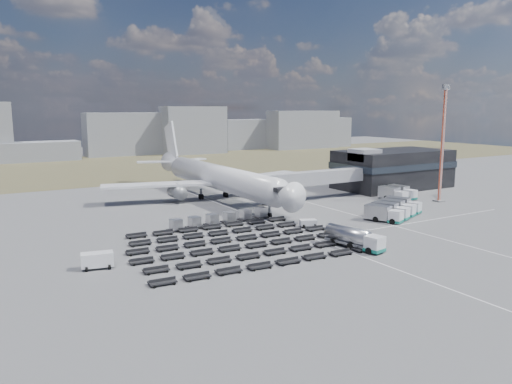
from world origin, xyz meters
TOP-DOWN VIEW (x-y plane):
  - ground at (0.00, 0.00)m, footprint 420.00×420.00m
  - grass_strip at (0.00, 110.00)m, footprint 420.00×90.00m
  - lane_markings at (9.77, 3.00)m, footprint 47.12×110.00m
  - terminal at (47.77, 23.96)m, footprint 30.40×16.40m
  - jet_bridge at (15.90, 20.42)m, footprint 30.30×3.80m
  - airliner at (0.00, 32.38)m, footprint 51.59×64.53m
  - skyline at (-13.54, 146.70)m, footprint 288.32×24.53m
  - fuel_tanker at (-0.01, -15.31)m, footprint 4.48×10.02m
  - pushback_tug at (1.98, -0.83)m, footprint 3.36×2.60m
  - utility_van at (-36.02, -5.69)m, footprint 4.37×2.58m
  - catering_truck at (10.29, 35.79)m, footprint 3.94×6.10m
  - service_trucks_near at (21.43, -2.46)m, footprint 14.45×11.48m
  - service_trucks_far at (36.23, 10.77)m, footprint 6.48×7.51m
  - uld_row at (-10.55, 8.86)m, footprint 21.15×3.55m
  - baggage_dollies at (-14.66, -5.16)m, footprint 36.15×26.47m
  - floodlight_mast at (42.40, 4.02)m, footprint 2.49×2.02m

SIDE VIEW (x-z plane):
  - ground at x=0.00m, z-range 0.00..0.00m
  - grass_strip at x=0.00m, z-range 0.00..0.01m
  - lane_markings at x=9.77m, z-range 0.00..0.01m
  - baggage_dollies at x=-14.66m, z-range 0.00..0.80m
  - pushback_tug at x=1.98m, z-range 0.00..1.37m
  - utility_van at x=-36.02m, z-range 0.00..2.21m
  - uld_row at x=-10.55m, z-range 0.19..2.10m
  - catering_truck at x=10.29m, z-range 0.03..2.63m
  - service_trucks_far at x=36.23m, z-range 0.12..2.92m
  - service_trucks_near at x=21.43m, z-range 0.12..2.95m
  - fuel_tanker at x=-0.01m, z-range 0.00..3.14m
  - jet_bridge at x=15.90m, z-range 1.53..8.58m
  - terminal at x=47.77m, z-range -0.25..10.75m
  - airliner at x=0.00m, z-range -3.52..14.10m
  - skyline at x=-13.54m, z-range -2.91..21.30m
  - floodlight_mast at x=42.40m, z-range 0.03..26.14m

